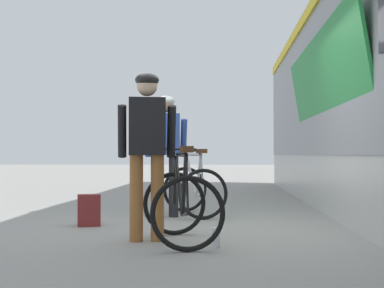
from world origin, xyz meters
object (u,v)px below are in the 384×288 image
cyclist_near_in_dark (147,140)px  water_bottle_near_the_bikes (216,237)px  cyclist_far_in_blue (166,144)px  bicycle_far_silver (194,189)px  bicycle_near_black (181,204)px  backpack_on_platform (89,210)px

cyclist_near_in_dark → water_bottle_near_the_bikes: size_ratio=9.27×
cyclist_near_in_dark → cyclist_far_in_blue: size_ratio=1.00×
cyclist_near_in_dark → water_bottle_near_the_bikes: bearing=-23.1°
cyclist_near_in_dark → cyclist_far_in_blue: 2.08m
cyclist_far_in_blue → bicycle_far_silver: bearing=25.5°
bicycle_far_silver → water_bottle_near_the_bikes: bearing=-81.8°
bicycle_near_black → water_bottle_near_the_bikes: (0.37, -0.22, -0.31)m
cyclist_far_in_blue → backpack_on_platform: bearing=-130.8°
cyclist_near_in_dark → backpack_on_platform: cyclist_near_in_dark is taller
cyclist_far_in_blue → water_bottle_near_the_bikes: (0.77, -2.39, -0.96)m
bicycle_near_black → water_bottle_near_the_bikes: size_ratio=6.31×
bicycle_near_black → cyclist_near_in_dark: bearing=165.7°
backpack_on_platform → water_bottle_near_the_bikes: 2.14m
bicycle_far_silver → backpack_on_platform: size_ratio=3.11×
cyclist_near_in_dark → bicycle_near_black: cyclist_near_in_dark is taller
bicycle_near_black → bicycle_far_silver: (-0.01, 2.36, 0.00)m
backpack_on_platform → water_bottle_near_the_bikes: backpack_on_platform is taller
cyclist_near_in_dark → cyclist_far_in_blue: same height
cyclist_far_in_blue → bicycle_far_silver: (0.39, 0.19, -0.65)m
water_bottle_near_the_bikes → cyclist_far_in_blue: bearing=107.7°
cyclist_near_in_dark → backpack_on_platform: size_ratio=4.40×
cyclist_far_in_blue → backpack_on_platform: (-0.87, -1.01, -0.85)m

